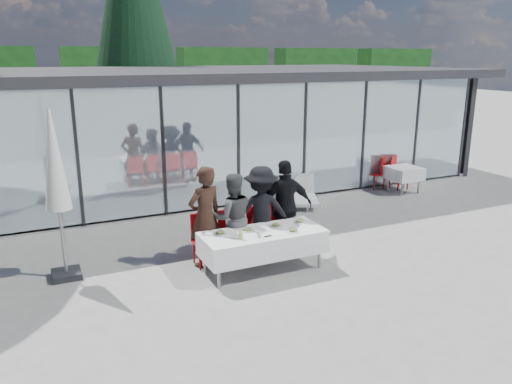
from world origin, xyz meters
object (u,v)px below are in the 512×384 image
Objects in this scene: plate_b at (248,230)px; spare_chair_b at (379,171)px; diner_chair_c at (259,228)px; market_umbrella at (55,171)px; folded_eyeglasses at (268,236)px; spare_chair_a at (397,171)px; spare_table_right at (404,173)px; diner_c at (261,212)px; plate_c at (276,225)px; diner_d at (285,207)px; dining_table at (263,243)px; lounger at (304,194)px; diner_b at (233,218)px; diner_chair_a at (204,237)px; juice_bottle at (241,235)px; diner_chair_b at (231,232)px; plate_extra at (293,230)px; diner_a at (205,217)px; plate_d at (300,221)px; diner_chair_d at (283,224)px; plate_a at (221,233)px.

plate_b is 0.25× the size of spare_chair_b.
market_umbrella reaches higher than diner_chair_c.
spare_chair_a is at bearing 32.13° from folded_eyeglasses.
spare_chair_b is at bearing 32.02° from plate_b.
market_umbrella reaches higher than spare_table_right.
diner_c reaches higher than plate_c.
diner_d reaches higher than spare_chair_a.
dining_table is 1.55× the size of lounger.
diner_chair_c is at bearing 50.34° from plate_b.
diner_b is at bearing 142.23° from plate_c.
diner_chair_a is 0.67× the size of lounger.
folded_eyeglasses is at bearing -62.58° from plate_b.
dining_table is 4.46m from lounger.
diner_chair_b is at bearing 78.18° from juice_bottle.
plate_c and plate_extra have the same top height.
plate_b is (0.64, -0.62, 0.24)m from diner_chair_a.
diner_d reaches higher than diner_chair_b.
diner_a is 7.63m from spare_chair_a.
plate_c reaches higher than spare_table_right.
diner_chair_c is at bearing 102.11° from plate_extra.
plate_d is 0.28× the size of spare_table_right.
diner_c reaches higher than spare_table_right.
juice_bottle is (-0.20, -0.95, 0.29)m from diner_chair_b.
folded_eyeglasses is (0.30, -0.92, -0.11)m from diner_b.
diner_chair_c is 0.53m from diner_chair_d.
diner_a reaches higher than diner_b.
plate_a is 1.00× the size of plate_b.
diner_chair_c reaches higher than lounger.
plate_a and plate_b have the same top height.
plate_c is 0.08× the size of market_umbrella.
diner_chair_d is 0.33× the size of market_umbrella.
juice_bottle is at bearing -101.82° from diner_chair_b.
plate_a reaches higher than folded_eyeglasses.
spare_table_right is (6.10, 3.47, -0.20)m from folded_eyeglasses.
diner_b is 7.16× the size of plate_c.
diner_chair_d is 1.67m from plate_a.
plate_d is at bearing 14.64° from juice_bottle.
diner_chair_c is at bearing -159.04° from diner_b.
plate_c is (0.57, 0.01, 0.00)m from plate_b.
diner_d is 1.59m from juice_bottle.
diner_chair_c is 0.86m from plate_d.
dining_table is 0.35m from folded_eyeglasses.
diner_d reaches higher than diner_chair_a.
plate_c is (-0.47, -0.51, -0.16)m from diner_d.
spare_chair_a is at bearing 3.81° from lounger.
diner_chair_b is at bearing 9.63° from diner_c.
juice_bottle is 7.42m from spare_table_right.
folded_eyeglasses is at bearing 89.95° from diner_c.
spare_table_right is (5.20, 3.03, -0.22)m from plate_d.
dining_table is 2.32× the size of spare_chair_a.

